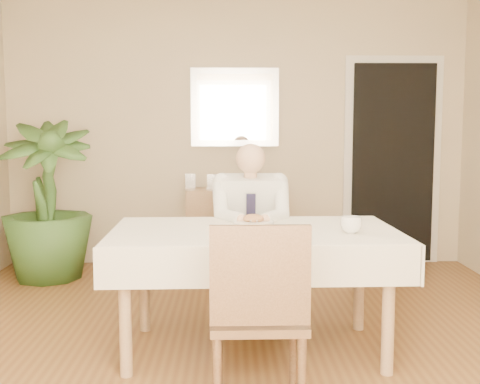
{
  "coord_description": "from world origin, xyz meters",
  "views": [
    {
      "loc": [
        -0.07,
        -3.46,
        1.37
      ],
      "look_at": [
        0.0,
        0.35,
        0.95
      ],
      "focal_mm": 45.0,
      "sensor_mm": 36.0,
      "label": 1
    }
  ],
  "objects_px": {
    "dining_table": "(255,243)",
    "seated_man": "(251,223)",
    "coffee_mug": "(351,225)",
    "chair_far": "(250,246)",
    "chair_near": "(259,309)",
    "potted_palm": "(46,200)",
    "sideboard": "(235,228)"
  },
  "relations": [
    {
      "from": "dining_table",
      "to": "seated_man",
      "type": "xyz_separation_m",
      "value": [
        0.0,
        0.59,
        0.02
      ]
    },
    {
      "from": "dining_table",
      "to": "coffee_mug",
      "type": "distance_m",
      "value": 0.59
    },
    {
      "from": "chair_far",
      "to": "coffee_mug",
      "type": "relative_size",
      "value": 6.89
    },
    {
      "from": "chair_near",
      "to": "seated_man",
      "type": "bearing_deg",
      "value": 88.54
    },
    {
      "from": "seated_man",
      "to": "potted_palm",
      "type": "bearing_deg",
      "value": 146.57
    },
    {
      "from": "sideboard",
      "to": "chair_far",
      "type": "bearing_deg",
      "value": -90.11
    },
    {
      "from": "dining_table",
      "to": "seated_man",
      "type": "height_order",
      "value": "seated_man"
    },
    {
      "from": "chair_far",
      "to": "sideboard",
      "type": "distance_m",
      "value": 1.35
    },
    {
      "from": "chair_far",
      "to": "chair_near",
      "type": "height_order",
      "value": "chair_near"
    },
    {
      "from": "chair_near",
      "to": "sideboard",
      "type": "distance_m",
      "value": 3.09
    },
    {
      "from": "chair_near",
      "to": "potted_palm",
      "type": "height_order",
      "value": "potted_palm"
    },
    {
      "from": "sideboard",
      "to": "potted_palm",
      "type": "relative_size",
      "value": 0.67
    },
    {
      "from": "coffee_mug",
      "to": "seated_man",
      "type": "bearing_deg",
      "value": 126.94
    },
    {
      "from": "dining_table",
      "to": "chair_far",
      "type": "height_order",
      "value": "chair_far"
    },
    {
      "from": "coffee_mug",
      "to": "sideboard",
      "type": "height_order",
      "value": "coffee_mug"
    },
    {
      "from": "chair_far",
      "to": "dining_table",
      "type": "bearing_deg",
      "value": -87.98
    },
    {
      "from": "dining_table",
      "to": "potted_palm",
      "type": "bearing_deg",
      "value": 133.78
    },
    {
      "from": "chair_near",
      "to": "coffee_mug",
      "type": "distance_m",
      "value": 0.96
    },
    {
      "from": "coffee_mug",
      "to": "potted_palm",
      "type": "relative_size",
      "value": 0.09
    },
    {
      "from": "chair_near",
      "to": "potted_palm",
      "type": "xyz_separation_m",
      "value": [
        -1.76,
        2.64,
        0.18
      ]
    },
    {
      "from": "dining_table",
      "to": "potted_palm",
      "type": "relative_size",
      "value": 1.22
    },
    {
      "from": "chair_near",
      "to": "potted_palm",
      "type": "distance_m",
      "value": 3.17
    },
    {
      "from": "dining_table",
      "to": "chair_near",
      "type": "bearing_deg",
      "value": -92.53
    },
    {
      "from": "chair_far",
      "to": "chair_near",
      "type": "bearing_deg",
      "value": -88.54
    },
    {
      "from": "chair_far",
      "to": "seated_man",
      "type": "distance_m",
      "value": 0.36
    },
    {
      "from": "chair_far",
      "to": "seated_man",
      "type": "xyz_separation_m",
      "value": [
        -0.0,
        -0.28,
        0.22
      ]
    },
    {
      "from": "chair_near",
      "to": "sideboard",
      "type": "xyz_separation_m",
      "value": [
        -0.08,
        3.09,
        -0.15
      ]
    },
    {
      "from": "dining_table",
      "to": "coffee_mug",
      "type": "xyz_separation_m",
      "value": [
        0.55,
        -0.14,
        0.13
      ]
    },
    {
      "from": "dining_table",
      "to": "sideboard",
      "type": "relative_size",
      "value": 1.82
    },
    {
      "from": "potted_palm",
      "to": "chair_near",
      "type": "bearing_deg",
      "value": -56.25
    },
    {
      "from": "dining_table",
      "to": "chair_near",
      "type": "distance_m",
      "value": 0.88
    },
    {
      "from": "dining_table",
      "to": "chair_near",
      "type": "height_order",
      "value": "chair_near"
    }
  ]
}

